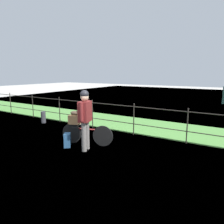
# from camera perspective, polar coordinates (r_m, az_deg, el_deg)

# --- Properties ---
(ground_plane) EXTENTS (60.00, 60.00, 0.00)m
(ground_plane) POSITION_cam_1_polar(r_m,az_deg,el_deg) (5.70, -5.32, -11.68)
(ground_plane) COLOR beige
(grass_strip) EXTENTS (27.00, 2.40, 0.03)m
(grass_strip) POSITION_cam_1_polar(r_m,az_deg,el_deg) (8.74, 9.61, -3.77)
(grass_strip) COLOR #569342
(grass_strip) RESTS_ON ground
(harbor_water) EXTENTS (30.00, 30.00, 0.00)m
(harbor_water) POSITION_cam_1_polar(r_m,az_deg,el_deg) (15.44, 20.02, 1.89)
(harbor_water) COLOR #60849E
(harbor_water) RESTS_ON ground
(iron_fence) EXTENTS (18.04, 0.04, 1.10)m
(iron_fence) POSITION_cam_1_polar(r_m,az_deg,el_deg) (7.44, 5.81, -1.26)
(iron_fence) COLOR #28231E
(iron_fence) RESTS_ON ground
(bicycle_main) EXTENTS (1.57, 0.49, 0.61)m
(bicycle_main) POSITION_cam_1_polar(r_m,az_deg,el_deg) (6.53, -6.83, -5.78)
(bicycle_main) COLOR black
(bicycle_main) RESTS_ON ground
(wooden_crate) EXTENTS (0.40, 0.34, 0.27)m
(wooden_crate) POSITION_cam_1_polar(r_m,az_deg,el_deg) (6.58, -9.81, -1.97)
(wooden_crate) COLOR olive
(wooden_crate) RESTS_ON bicycle_main
(terrier_dog) EXTENTS (0.32, 0.21, 0.18)m
(terrier_dog) POSITION_cam_1_polar(r_m,az_deg,el_deg) (6.52, -9.67, -0.18)
(terrier_dog) COLOR #4C3D2D
(terrier_dog) RESTS_ON wooden_crate
(cyclist_person) EXTENTS (0.36, 0.52, 1.68)m
(cyclist_person) POSITION_cam_1_polar(r_m,az_deg,el_deg) (5.90, -7.18, -0.77)
(cyclist_person) COLOR slate
(cyclist_person) RESTS_ON ground
(backpack_on_paving) EXTENTS (0.31, 0.33, 0.40)m
(backpack_on_paving) POSITION_cam_1_polar(r_m,az_deg,el_deg) (6.45, -11.77, -7.31)
(backpack_on_paving) COLOR #28517A
(backpack_on_paving) RESTS_ON ground
(mooring_bollard) EXTENTS (0.20, 0.20, 0.49)m
(mooring_bollard) POSITION_cam_1_polar(r_m,az_deg,el_deg) (9.68, -17.76, -1.35)
(mooring_bollard) COLOR #38383D
(mooring_bollard) RESTS_ON ground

